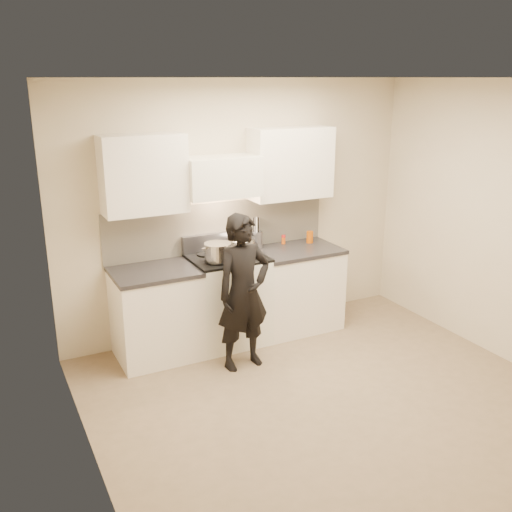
{
  "coord_description": "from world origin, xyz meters",
  "views": [
    {
      "loc": [
        -2.56,
        -3.68,
        2.7
      ],
      "look_at": [
        -0.16,
        1.05,
        1.03
      ],
      "focal_mm": 40.0,
      "sensor_mm": 36.0,
      "label": 1
    }
  ],
  "objects_px": {
    "counter_right": "(296,288)",
    "wok": "(241,242)",
    "stove": "(228,299)",
    "person": "(243,292)",
    "utensil_crock": "(257,238)"
  },
  "relations": [
    {
      "from": "wok",
      "to": "utensil_crock",
      "type": "bearing_deg",
      "value": 26.27
    },
    {
      "from": "wok",
      "to": "stove",
      "type": "bearing_deg",
      "value": -154.19
    },
    {
      "from": "counter_right",
      "to": "person",
      "type": "height_order",
      "value": "person"
    },
    {
      "from": "person",
      "to": "utensil_crock",
      "type": "bearing_deg",
      "value": 50.77
    },
    {
      "from": "stove",
      "to": "counter_right",
      "type": "relative_size",
      "value": 1.04
    },
    {
      "from": "counter_right",
      "to": "wok",
      "type": "bearing_deg",
      "value": 171.3
    },
    {
      "from": "stove",
      "to": "person",
      "type": "height_order",
      "value": "person"
    },
    {
      "from": "person",
      "to": "counter_right",
      "type": "bearing_deg",
      "value": 26.78
    },
    {
      "from": "wok",
      "to": "utensil_crock",
      "type": "xyz_separation_m",
      "value": [
        0.25,
        0.12,
        -0.02
      ]
    },
    {
      "from": "stove",
      "to": "wok",
      "type": "distance_m",
      "value": 0.61
    },
    {
      "from": "counter_right",
      "to": "wok",
      "type": "height_order",
      "value": "wok"
    },
    {
      "from": "stove",
      "to": "utensil_crock",
      "type": "bearing_deg",
      "value": 26.06
    },
    {
      "from": "counter_right",
      "to": "person",
      "type": "bearing_deg",
      "value": -148.34
    },
    {
      "from": "wok",
      "to": "person",
      "type": "relative_size",
      "value": 0.25
    },
    {
      "from": "wok",
      "to": "person",
      "type": "bearing_deg",
      "value": -113.42
    }
  ]
}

